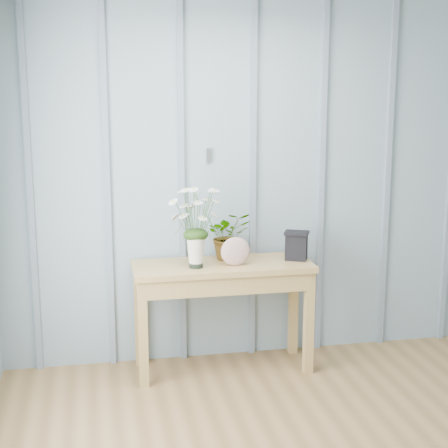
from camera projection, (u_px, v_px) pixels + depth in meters
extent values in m
cube|color=#8CA4B1|center=(287.00, 182.00, 4.82)|extent=(4.00, 0.01, 2.50)
cube|color=silver|center=(209.00, 156.00, 4.66)|extent=(0.03, 0.01, 0.10)
cube|color=gray|center=(30.00, 190.00, 4.48)|extent=(0.04, 0.03, 2.50)
cube|color=gray|center=(107.00, 187.00, 4.58)|extent=(0.04, 0.03, 2.50)
cube|color=gray|center=(182.00, 185.00, 4.67)|extent=(0.04, 0.03, 2.50)
cube|color=gray|center=(253.00, 183.00, 4.77)|extent=(0.04, 0.03, 2.50)
cube|color=gray|center=(321.00, 181.00, 4.86)|extent=(0.04, 0.03, 2.50)
cube|color=gray|center=(387.00, 179.00, 4.95)|extent=(0.04, 0.03, 2.50)
cube|color=#A88649|center=(223.00, 266.00, 4.59)|extent=(1.20, 0.45, 0.04)
cube|color=#A88649|center=(223.00, 278.00, 4.61)|extent=(1.13, 0.42, 0.12)
cube|color=#A88649|center=(143.00, 334.00, 4.39)|extent=(0.06, 0.06, 0.71)
cube|color=#A88649|center=(309.00, 323.00, 4.60)|extent=(0.06, 0.06, 0.71)
cube|color=#A88649|center=(139.00, 316.00, 4.74)|extent=(0.06, 0.06, 0.71)
cube|color=#A88649|center=(293.00, 306.00, 4.95)|extent=(0.06, 0.06, 0.71)
cylinder|color=black|center=(196.00, 263.00, 4.48)|extent=(0.09, 0.09, 0.06)
cone|color=white|center=(196.00, 250.00, 4.47)|extent=(0.16, 0.16, 0.21)
ellipsoid|color=#19380F|center=(196.00, 235.00, 4.44)|extent=(0.16, 0.14, 0.09)
imported|color=#19380F|center=(229.00, 235.00, 4.68)|extent=(0.31, 0.27, 0.33)
ellipsoid|color=#88424B|center=(235.00, 251.00, 4.51)|extent=(0.20, 0.06, 0.19)
cube|color=black|center=(296.00, 247.00, 4.66)|extent=(0.17, 0.16, 0.18)
cube|color=black|center=(297.00, 233.00, 4.64)|extent=(0.20, 0.18, 0.02)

